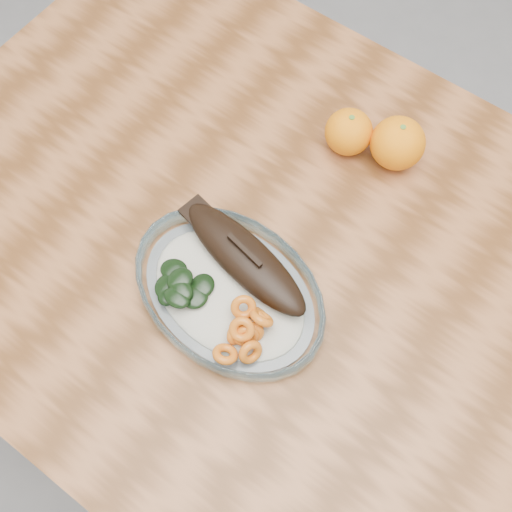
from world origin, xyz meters
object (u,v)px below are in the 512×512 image
at_px(plated_meal, 230,289).
at_px(orange_right, 398,143).
at_px(dining_table, 290,289).
at_px(orange_left, 349,132).

bearing_deg(plated_meal, orange_right, 83.33).
relative_size(dining_table, plated_meal, 2.22).
relative_size(plated_meal, orange_left, 7.78).
distance_m(dining_table, orange_left, 0.25).
distance_m(dining_table, plated_meal, 0.15).
relative_size(dining_table, orange_left, 17.29).
bearing_deg(orange_left, plated_meal, -89.15).
relative_size(plated_meal, orange_right, 6.89).
relative_size(dining_table, orange_right, 15.31).
xyz_separation_m(plated_meal, orange_right, (0.06, 0.31, 0.02)).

